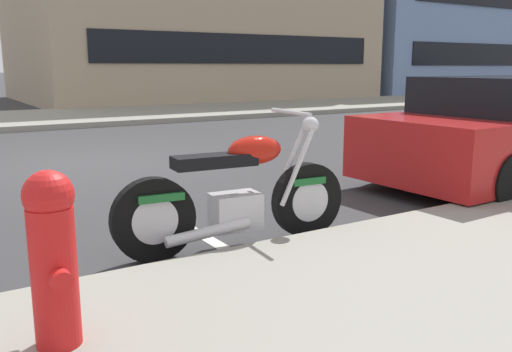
% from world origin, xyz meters
% --- Properties ---
extents(ground_plane, '(260.00, 260.00, 0.00)m').
position_xyz_m(ground_plane, '(0.00, 0.00, 0.00)').
color(ground_plane, '#333335').
extents(sidewalk_far_curb, '(120.00, 5.00, 0.14)m').
position_xyz_m(sidewalk_far_curb, '(12.00, 7.43, 0.07)').
color(sidewalk_far_curb, gray).
rests_on(sidewalk_far_curb, ground).
extents(parking_stall_stripe, '(0.12, 2.20, 0.01)m').
position_xyz_m(parking_stall_stripe, '(0.00, -4.33, 0.00)').
color(parking_stall_stripe, silver).
rests_on(parking_stall_stripe, ground).
extents(parked_motorcycle, '(2.06, 0.62, 1.13)m').
position_xyz_m(parked_motorcycle, '(0.12, -4.71, 0.44)').
color(parked_motorcycle, black).
rests_on(parked_motorcycle, ground).
extents(fire_hydrant, '(0.24, 0.36, 0.88)m').
position_xyz_m(fire_hydrant, '(-1.57, -5.86, 0.60)').
color(fire_hydrant, red).
rests_on(fire_hydrant, sidewalk_near_curb).
extents(townhouse_corner_block, '(14.75, 12.04, 9.42)m').
position_xyz_m(townhouse_corner_block, '(24.09, 15.71, 4.71)').
color(townhouse_corner_block, '#6B84B2').
rests_on(townhouse_corner_block, ground).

